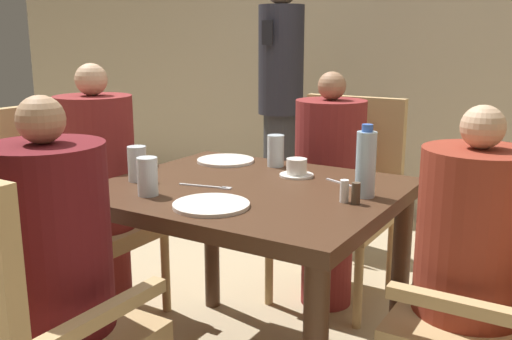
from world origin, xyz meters
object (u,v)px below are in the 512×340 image
object	(u,v)px
glass_tall_near	(148,176)
chair_near_corner	(11,328)
diner_in_right_chair	(469,281)
chair_far_side	(341,191)
standing_host	(281,96)
diner_in_near_chair	(55,289)
glass_tall_far	(276,151)
diner_in_left_chair	(99,195)
water_bottle	(366,163)
diner_in_far_chair	(329,188)
plate_main_left	(226,160)
chair_left_side	(76,206)
teacup_with_saucer	(297,169)
plate_main_right	(211,205)
glass_tall_mid	(137,164)

from	to	relation	value
glass_tall_near	chair_near_corner	bearing A→B (deg)	-87.49
glass_tall_near	diner_in_right_chair	bearing A→B (deg)	15.59
diner_in_right_chair	chair_near_corner	xyz separation A→B (m)	(-0.96, -0.84, -0.03)
chair_far_side	standing_host	size ratio (longest dim) A/B	0.58
diner_in_near_chair	glass_tall_far	distance (m)	1.06
diner_in_left_chair	water_bottle	world-z (taller)	diner_in_left_chair
glass_tall_far	water_bottle	bearing A→B (deg)	-27.46
glass_tall_near	glass_tall_far	bearing A→B (deg)	76.16
diner_in_right_chair	diner_in_near_chair	bearing A→B (deg)	-144.15
diner_in_far_chair	plate_main_left	size ratio (longest dim) A/B	4.57
diner_in_left_chair	chair_near_corner	world-z (taller)	diner_in_left_chair
diner_in_right_chair	chair_near_corner	world-z (taller)	diner_in_right_chair
diner_in_far_chair	diner_in_near_chair	distance (m)	1.40
chair_left_side	teacup_with_saucer	distance (m)	1.03
chair_far_side	glass_tall_near	xyz separation A→B (m)	(-0.23, -1.12, 0.28)
diner_in_far_chair	diner_in_left_chair	bearing A→B (deg)	-137.53
diner_in_right_chair	glass_tall_far	world-z (taller)	diner_in_right_chair
chair_near_corner	diner_in_right_chair	bearing A→B (deg)	41.19
diner_in_far_chair	teacup_with_saucer	size ratio (longest dim) A/B	8.49
glass_tall_far	diner_in_near_chair	bearing A→B (deg)	-96.90
diner_in_near_chair	plate_main_right	bearing A→B (deg)	60.97
plate_main_left	glass_tall_near	size ratio (longest dim) A/B	1.87
chair_left_side	water_bottle	xyz separation A→B (m)	(1.30, 0.08, 0.33)
diner_in_near_chair	chair_left_side	bearing A→B (deg)	135.35
plate_main_left	teacup_with_saucer	size ratio (longest dim) A/B	1.86
diner_in_far_chair	glass_tall_far	world-z (taller)	diner_in_far_chair
glass_tall_far	glass_tall_mid	bearing A→B (deg)	-123.37
diner_in_far_chair	water_bottle	bearing A→B (deg)	-57.11
diner_in_far_chair	standing_host	xyz separation A→B (m)	(-0.69, 0.79, 0.32)
chair_near_corner	plate_main_right	size ratio (longest dim) A/B	4.01
chair_far_side	water_bottle	xyz separation A→B (m)	(0.40, -0.76, 0.33)
plate_main_right	diner_in_far_chair	bearing A→B (deg)	91.80
chair_left_side	water_bottle	bearing A→B (deg)	3.59
plate_main_left	plate_main_right	size ratio (longest dim) A/B	1.00
diner_in_near_chair	diner_in_left_chair	bearing A→B (deg)	128.70
standing_host	water_bottle	distance (m)	1.78
diner_in_far_chair	chair_near_corner	world-z (taller)	diner_in_far_chair
chair_near_corner	plate_main_right	world-z (taller)	chair_near_corner
chair_far_side	teacup_with_saucer	world-z (taller)	chair_far_side
diner_in_right_chair	diner_in_near_chair	size ratio (longest dim) A/B	0.97
diner_in_left_chair	glass_tall_far	xyz separation A→B (m)	(0.68, 0.33, 0.21)
chair_left_side	diner_in_right_chair	size ratio (longest dim) A/B	0.90
standing_host	teacup_with_saucer	world-z (taller)	standing_host
chair_near_corner	glass_tall_near	bearing A→B (deg)	92.51
diner_in_near_chair	plate_main_right	xyz separation A→B (m)	(0.23, 0.42, 0.17)
standing_host	glass_tall_near	size ratio (longest dim) A/B	12.86
chair_far_side	glass_tall_near	bearing A→B (deg)	-101.50
standing_host	teacup_with_saucer	xyz separation A→B (m)	(0.77, -1.27, -0.13)
standing_host	diner_in_right_chair	bearing A→B (deg)	-45.70
plate_main_left	glass_tall_mid	xyz separation A→B (m)	(-0.09, -0.44, 0.06)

